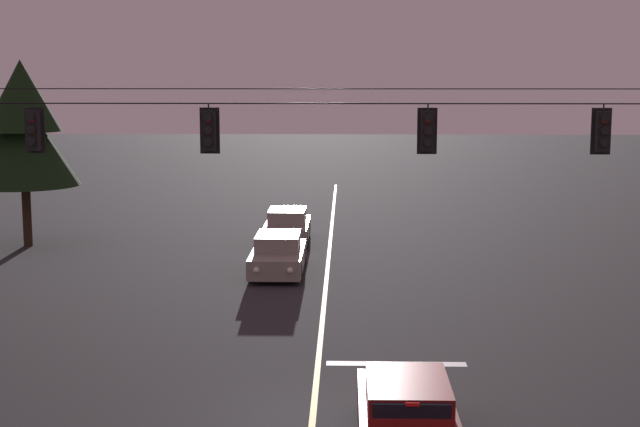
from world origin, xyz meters
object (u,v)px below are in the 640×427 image
object	(u,v)px
traffic_light_left_inner	(209,131)
car_waiting_near_lane	(407,416)
car_oncoming_lead	(278,255)
traffic_light_centre	(428,131)
car_oncoming_trailing	(287,227)
traffic_light_right_inner	(603,131)
traffic_light_leftmost	(33,130)
tree_verge_far	(23,129)

from	to	relation	value
traffic_light_left_inner	car_waiting_near_lane	world-z (taller)	traffic_light_left_inner
car_oncoming_lead	car_waiting_near_lane	bearing A→B (deg)	-77.05
traffic_light_centre	car_oncoming_trailing	xyz separation A→B (m)	(-4.41, 15.73, -4.96)
traffic_light_centre	car_waiting_near_lane	xyz separation A→B (m)	(-0.79, -5.75, -4.96)
traffic_light_right_inner	car_oncoming_trailing	size ratio (longest dim) A/B	0.28
traffic_light_centre	car_waiting_near_lane	bearing A→B (deg)	-97.86
traffic_light_leftmost	car_oncoming_trailing	bearing A→B (deg)	71.87
traffic_light_left_inner	traffic_light_right_inner	xyz separation A→B (m)	(9.43, 0.00, 0.00)
traffic_light_left_inner	traffic_light_leftmost	bearing A→B (deg)	180.00
car_oncoming_lead	tree_verge_far	world-z (taller)	tree_verge_far
traffic_light_leftmost	car_waiting_near_lane	world-z (taller)	traffic_light_leftmost
car_waiting_near_lane	traffic_light_centre	bearing A→B (deg)	82.14
traffic_light_centre	car_oncoming_lead	size ratio (longest dim) A/B	0.28
traffic_light_leftmost	traffic_light_centre	world-z (taller)	same
car_oncoming_trailing	traffic_light_centre	bearing A→B (deg)	-74.35
traffic_light_leftmost	traffic_light_right_inner	bearing A→B (deg)	0.00
traffic_light_right_inner	traffic_light_left_inner	bearing A→B (deg)	180.00
traffic_light_left_inner	car_waiting_near_lane	bearing A→B (deg)	-52.13
car_oncoming_trailing	car_waiting_near_lane	bearing A→B (deg)	-80.46
tree_verge_far	traffic_light_leftmost	bearing A→B (deg)	-69.72
traffic_light_centre	traffic_light_right_inner	bearing A→B (deg)	0.00
car_waiting_near_lane	car_oncoming_trailing	bearing A→B (deg)	99.54
car_waiting_near_lane	tree_verge_far	distance (m)	25.11
traffic_light_left_inner	car_oncoming_lead	distance (m)	10.92
traffic_light_leftmost	car_waiting_near_lane	distance (m)	11.60
car_oncoming_trailing	traffic_light_left_inner	bearing A→B (deg)	-93.14
traffic_light_leftmost	traffic_light_centre	bearing A→B (deg)	0.00
traffic_light_centre	car_oncoming_lead	world-z (taller)	traffic_light_centre
traffic_light_right_inner	car_oncoming_trailing	distance (m)	18.59
traffic_light_centre	traffic_light_left_inner	bearing A→B (deg)	180.00
traffic_light_right_inner	car_waiting_near_lane	world-z (taller)	traffic_light_right_inner
traffic_light_left_inner	tree_verge_far	distance (m)	17.51
traffic_light_centre	car_oncoming_lead	xyz separation A→B (m)	(-4.34, 9.69, -4.96)
traffic_light_left_inner	car_oncoming_lead	size ratio (longest dim) A/B	0.28
car_oncoming_trailing	tree_verge_far	bearing A→B (deg)	-173.75
traffic_light_right_inner	car_oncoming_lead	size ratio (longest dim) A/B	0.28
traffic_light_right_inner	car_oncoming_trailing	bearing A→B (deg)	118.59
traffic_light_leftmost	traffic_light_left_inner	distance (m)	4.29
traffic_light_leftmost	car_oncoming_trailing	distance (m)	17.28
car_oncoming_lead	car_oncoming_trailing	xyz separation A→B (m)	(-0.06, 6.04, 0.00)
traffic_light_centre	traffic_light_right_inner	distance (m)	4.17
traffic_light_left_inner	tree_verge_far	bearing A→B (deg)	123.57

